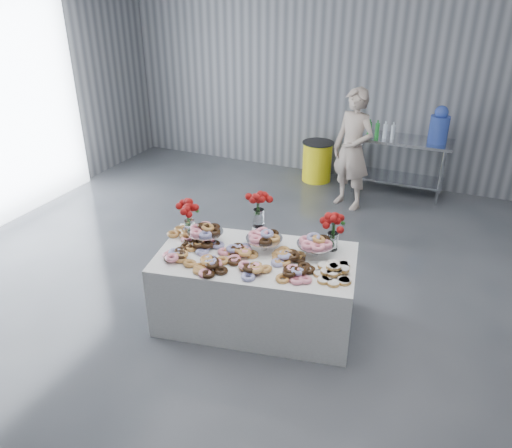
# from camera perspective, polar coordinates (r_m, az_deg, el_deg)

# --- Properties ---
(ground) EXTENTS (9.00, 9.00, 0.00)m
(ground) POSITION_cam_1_polar(r_m,az_deg,el_deg) (5.16, -3.02, -11.34)
(ground) COLOR #35373C
(ground) RESTS_ON ground
(room_walls) EXTENTS (8.04, 9.04, 4.02)m
(room_walls) POSITION_cam_1_polar(r_m,az_deg,el_deg) (4.28, -6.94, 19.35)
(room_walls) COLOR gray
(room_walls) RESTS_ON ground
(display_table) EXTENTS (2.06, 1.34, 0.75)m
(display_table) POSITION_cam_1_polar(r_m,az_deg,el_deg) (4.99, -0.03, -7.42)
(display_table) COLOR white
(display_table) RESTS_ON ground
(prep_table) EXTENTS (1.50, 0.60, 0.90)m
(prep_table) POSITION_cam_1_polar(r_m,az_deg,el_deg) (8.16, 16.14, 7.49)
(prep_table) COLOR silver
(prep_table) RESTS_ON ground
(donut_mounds) EXTENTS (1.92, 1.13, 0.09)m
(donut_mounds) POSITION_cam_1_polar(r_m,az_deg,el_deg) (4.73, -0.28, -3.52)
(donut_mounds) COLOR #BA8C44
(donut_mounds) RESTS_ON display_table
(cake_stand_left) EXTENTS (0.36, 0.36, 0.17)m
(cake_stand_left) POSITION_cam_1_polar(r_m,az_deg,el_deg) (4.98, -5.82, -0.73)
(cake_stand_left) COLOR silver
(cake_stand_left) RESTS_ON display_table
(cake_stand_mid) EXTENTS (0.36, 0.36, 0.17)m
(cake_stand_mid) POSITION_cam_1_polar(r_m,az_deg,el_deg) (4.84, 0.94, -1.47)
(cake_stand_mid) COLOR silver
(cake_stand_mid) RESTS_ON display_table
(cake_stand_right) EXTENTS (0.36, 0.36, 0.17)m
(cake_stand_right) POSITION_cam_1_polar(r_m,az_deg,el_deg) (4.77, 6.83, -2.10)
(cake_stand_right) COLOR silver
(cake_stand_right) RESTS_ON display_table
(danish_pile) EXTENTS (0.48, 0.48, 0.11)m
(danish_pile) POSITION_cam_1_polar(r_m,az_deg,el_deg) (4.55, 8.83, -5.09)
(danish_pile) COLOR silver
(danish_pile) RESTS_ON display_table
(bouquet_left) EXTENTS (0.26, 0.26, 0.42)m
(bouquet_left) POSITION_cam_1_polar(r_m,az_deg,el_deg) (5.06, -7.70, 1.59)
(bouquet_left) COLOR white
(bouquet_left) RESTS_ON display_table
(bouquet_right) EXTENTS (0.26, 0.26, 0.42)m
(bouquet_right) POSITION_cam_1_polar(r_m,az_deg,el_deg) (4.82, 8.90, 0.19)
(bouquet_right) COLOR white
(bouquet_right) RESTS_ON display_table
(bouquet_center) EXTENTS (0.26, 0.26, 0.57)m
(bouquet_center) POSITION_cam_1_polar(r_m,az_deg,el_deg) (4.93, 0.31, 2.18)
(bouquet_center) COLOR silver
(bouquet_center) RESTS_ON display_table
(water_jug) EXTENTS (0.28, 0.28, 0.55)m
(water_jug) POSITION_cam_1_polar(r_m,az_deg,el_deg) (7.97, 20.21, 10.45)
(water_jug) COLOR #4468E8
(water_jug) RESTS_ON prep_table
(drink_bottles) EXTENTS (0.54, 0.08, 0.27)m
(drink_bottles) POSITION_cam_1_polar(r_m,az_deg,el_deg) (7.99, 14.11, 10.47)
(drink_bottles) COLOR #268C33
(drink_bottles) RESTS_ON prep_table
(person) EXTENTS (0.76, 0.64, 1.77)m
(person) POSITION_cam_1_polar(r_m,az_deg,el_deg) (7.43, 11.00, 8.34)
(person) COLOR #CC8C93
(person) RESTS_ON ground
(trash_barrel) EXTENTS (0.52, 0.52, 0.67)m
(trash_barrel) POSITION_cam_1_polar(r_m,az_deg,el_deg) (8.51, 7.00, 7.13)
(trash_barrel) COLOR yellow
(trash_barrel) RESTS_ON ground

